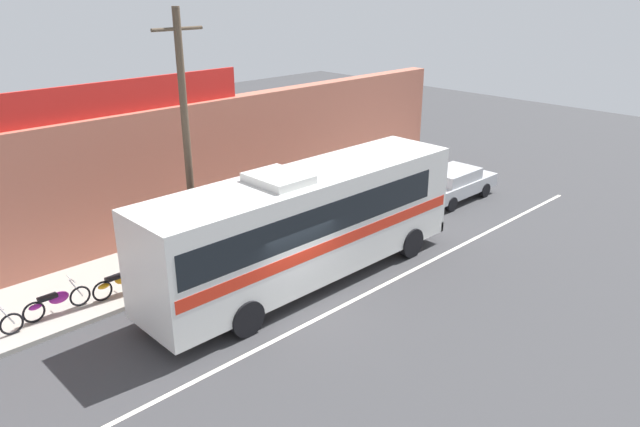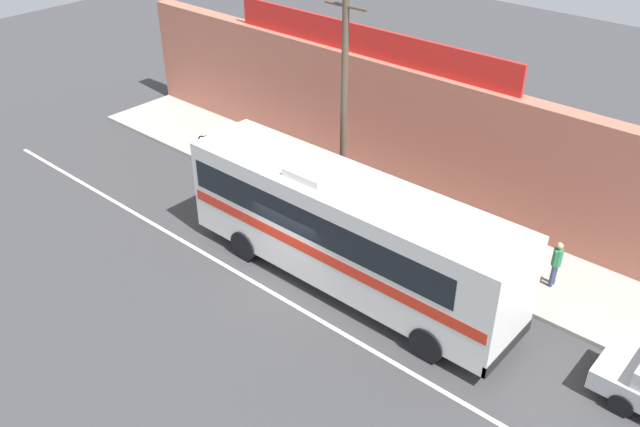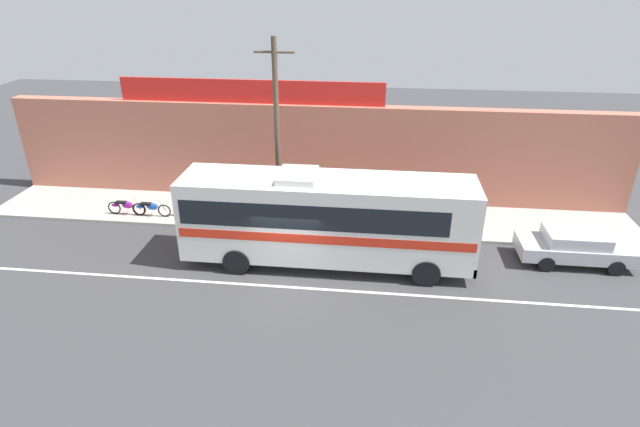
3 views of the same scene
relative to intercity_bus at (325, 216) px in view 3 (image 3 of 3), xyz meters
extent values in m
plane|color=#3A3A3D|center=(-1.31, -1.11, -2.07)|extent=(70.00, 70.00, 0.00)
cube|color=#A8A399|center=(-1.31, 4.09, -2.00)|extent=(30.00, 3.60, 0.14)
cube|color=#B26651|center=(-1.31, 6.24, 0.33)|extent=(30.00, 0.70, 4.80)
cube|color=red|center=(-4.24, 6.24, 3.28)|extent=(12.73, 0.12, 1.10)
cube|color=silver|center=(-1.31, -1.91, -2.06)|extent=(30.00, 0.14, 0.01)
cube|color=silver|center=(0.08, 0.00, -0.07)|extent=(11.09, 2.50, 3.10)
cube|color=black|center=(-0.37, 0.00, 0.48)|extent=(9.76, 2.52, 0.96)
cube|color=red|center=(0.08, 0.00, -0.37)|extent=(10.87, 2.52, 0.36)
cube|color=black|center=(5.60, 0.00, 0.38)|extent=(0.04, 2.25, 1.40)
cube|color=black|center=(5.59, 0.00, -1.44)|extent=(0.12, 2.50, 0.36)
cube|color=silver|center=(-1.03, 0.00, 1.60)|extent=(1.40, 1.75, 0.24)
cylinder|color=black|center=(3.85, 1.16, -1.55)|extent=(1.04, 0.32, 1.04)
cylinder|color=black|center=(3.85, -1.16, -1.55)|extent=(1.04, 0.32, 1.04)
cylinder|color=black|center=(-3.25, 1.16, -1.55)|extent=(1.04, 0.32, 1.04)
cylinder|color=black|center=(-3.25, -1.16, -1.55)|extent=(1.04, 0.32, 1.04)
cube|color=#B7BABF|center=(9.82, 1.15, -1.46)|extent=(4.40, 1.72, 0.56)
cube|color=#B7BABF|center=(9.72, 1.15, -0.94)|extent=(2.29, 1.55, 0.48)
cube|color=black|center=(10.57, 1.15, -0.97)|extent=(0.21, 1.45, 0.34)
cylinder|color=black|center=(11.09, 1.97, -1.76)|extent=(0.62, 0.20, 0.62)
cylinder|color=black|center=(11.09, 0.34, -1.76)|extent=(0.62, 0.20, 0.62)
cylinder|color=black|center=(8.54, 1.97, -1.76)|extent=(0.62, 0.20, 0.62)
cylinder|color=black|center=(8.54, 0.34, -1.76)|extent=(0.62, 0.20, 0.62)
cylinder|color=brown|center=(-2.29, 2.67, 2.14)|extent=(0.22, 0.22, 8.13)
cylinder|color=brown|center=(-2.29, 2.67, 5.61)|extent=(1.60, 0.10, 0.10)
torus|color=black|center=(-7.82, 3.01, -1.62)|extent=(0.62, 0.06, 0.62)
torus|color=black|center=(-9.06, 3.01, -1.62)|extent=(0.62, 0.06, 0.62)
cylinder|color=silver|center=(-7.90, 3.01, -1.32)|extent=(0.34, 0.04, 0.65)
cylinder|color=silver|center=(-8.00, 3.01, -1.00)|extent=(0.03, 0.56, 0.03)
ellipsoid|color=#1E51B2|center=(-8.38, 3.01, -1.44)|extent=(0.56, 0.22, 0.34)
cube|color=black|center=(-8.66, 3.01, -1.32)|extent=(0.52, 0.20, 0.10)
ellipsoid|color=#1E51B2|center=(-9.00, 3.01, -1.48)|extent=(0.36, 0.14, 0.16)
torus|color=black|center=(-5.87, 3.22, -1.62)|extent=(0.62, 0.06, 0.62)
torus|color=black|center=(-7.17, 3.22, -1.62)|extent=(0.62, 0.06, 0.62)
cylinder|color=silver|center=(-5.95, 3.22, -1.32)|extent=(0.34, 0.04, 0.65)
cylinder|color=silver|center=(-6.05, 3.22, -1.00)|extent=(0.03, 0.56, 0.03)
ellipsoid|color=#991E8C|center=(-6.46, 3.22, -1.44)|extent=(0.56, 0.22, 0.34)
cube|color=black|center=(-6.76, 3.22, -1.32)|extent=(0.52, 0.20, 0.10)
ellipsoid|color=#991E8C|center=(-7.11, 3.22, -1.48)|extent=(0.36, 0.14, 0.16)
torus|color=black|center=(-9.03, 3.04, -1.62)|extent=(0.62, 0.06, 0.62)
torus|color=black|center=(-10.27, 3.04, -1.62)|extent=(0.62, 0.06, 0.62)
cylinder|color=silver|center=(-9.11, 3.04, -1.32)|extent=(0.34, 0.04, 0.65)
cylinder|color=silver|center=(-9.21, 3.04, -1.00)|extent=(0.03, 0.56, 0.03)
ellipsoid|color=#991E8C|center=(-9.59, 3.04, -1.44)|extent=(0.56, 0.22, 0.34)
cube|color=black|center=(-9.87, 3.04, -1.32)|extent=(0.52, 0.20, 0.10)
ellipsoid|color=#991E8C|center=(-10.21, 3.04, -1.48)|extent=(0.36, 0.14, 0.16)
torus|color=black|center=(-4.03, 3.05, -1.62)|extent=(0.62, 0.06, 0.62)
torus|color=black|center=(-5.28, 3.05, -1.62)|extent=(0.62, 0.06, 0.62)
cylinder|color=silver|center=(-4.11, 3.05, -1.32)|extent=(0.34, 0.04, 0.65)
cylinder|color=silver|center=(-4.21, 3.05, -1.00)|extent=(0.03, 0.56, 0.03)
ellipsoid|color=orange|center=(-4.59, 3.05, -1.44)|extent=(0.56, 0.22, 0.34)
cube|color=black|center=(-4.88, 3.05, -1.32)|extent=(0.52, 0.20, 0.10)
ellipsoid|color=orange|center=(-5.22, 3.05, -1.48)|extent=(0.36, 0.14, 0.16)
cylinder|color=navy|center=(5.09, 4.03, -1.54)|extent=(0.13, 0.13, 0.76)
cylinder|color=navy|center=(5.09, 3.85, -1.54)|extent=(0.13, 0.13, 0.76)
cylinder|color=#2D7A4C|center=(5.09, 3.94, -0.88)|extent=(0.30, 0.30, 0.57)
sphere|color=tan|center=(5.09, 3.94, -0.46)|extent=(0.21, 0.21, 0.21)
cylinder|color=#2D7A4C|center=(5.09, 4.14, -0.85)|extent=(0.08, 0.08, 0.53)
cylinder|color=#2D7A4C|center=(5.09, 3.74, -0.85)|extent=(0.08, 0.08, 0.53)
camera|label=1|loc=(-11.50, -12.48, 6.84)|focal=33.61mm
camera|label=2|loc=(10.51, -13.24, 11.00)|focal=37.77mm
camera|label=3|loc=(1.82, -17.46, 8.49)|focal=28.74mm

